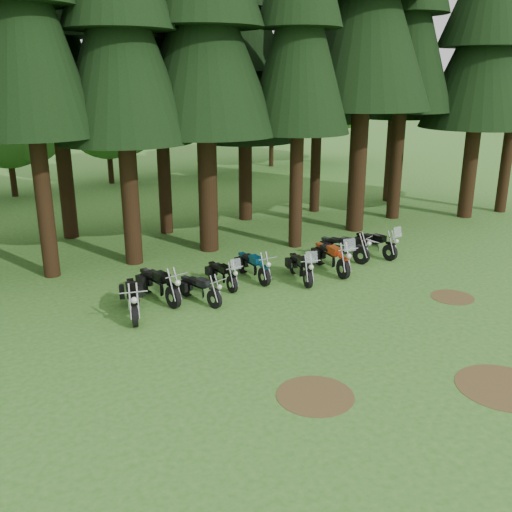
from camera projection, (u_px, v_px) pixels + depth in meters
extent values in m
plane|color=#306A1E|center=(358.00, 334.00, 16.13)|extent=(120.00, 120.00, 0.00)
cylinder|color=#311F10|center=(43.00, 195.00, 19.85)|extent=(0.58, 0.58, 5.99)
cone|color=black|center=(23.00, 17.00, 18.11)|extent=(4.32, 4.32, 7.49)
cylinder|color=#311F10|center=(130.00, 192.00, 21.36)|extent=(0.66, 0.66, 5.57)
cone|color=black|center=(119.00, 41.00, 19.73)|extent=(4.95, 4.95, 6.96)
cylinder|color=#311F10|center=(208.00, 182.00, 22.99)|extent=(0.77, 0.77, 5.70)
cone|color=black|center=(204.00, 38.00, 21.32)|extent=(5.81, 5.81, 7.12)
cylinder|color=#311F10|center=(296.00, 180.00, 23.49)|extent=(0.55, 0.55, 5.71)
cone|color=black|center=(299.00, 38.00, 21.82)|extent=(4.15, 4.15, 7.14)
cylinder|color=#311F10|center=(358.00, 159.00, 25.89)|extent=(0.80, 0.80, 6.62)
cone|color=black|center=(366.00, 8.00, 23.96)|extent=(5.98, 5.98, 8.27)
cylinder|color=#311F10|center=(397.00, 155.00, 28.23)|extent=(0.64, 0.64, 6.35)
cone|color=black|center=(407.00, 23.00, 26.37)|extent=(4.79, 4.79, 7.93)
cylinder|color=#311F10|center=(470.00, 164.00, 28.56)|extent=(0.72, 0.72, 5.41)
cone|color=black|center=(483.00, 54.00, 26.98)|extent=(5.44, 5.44, 6.77)
cylinder|color=#311F10|center=(507.00, 155.00, 29.58)|extent=(0.57, 0.57, 6.03)
cylinder|color=#311F10|center=(65.00, 176.00, 24.85)|extent=(0.65, 0.65, 5.55)
cone|color=black|center=(52.00, 46.00, 23.23)|extent=(4.85, 4.85, 6.94)
cylinder|color=#311F10|center=(164.00, 173.00, 25.64)|extent=(0.58, 0.58, 5.52)
cone|color=black|center=(158.00, 48.00, 24.03)|extent=(4.35, 4.35, 6.90)
cylinder|color=#311F10|center=(245.00, 173.00, 28.19)|extent=(0.66, 0.66, 4.70)
cone|color=black|center=(245.00, 78.00, 26.82)|extent=(4.94, 4.94, 5.87)
cone|color=black|center=(244.00, 14.00, 25.98)|extent=(3.95, 3.95, 4.96)
cylinder|color=#311F10|center=(316.00, 159.00, 29.74)|extent=(0.53, 0.53, 5.56)
cone|color=black|center=(319.00, 51.00, 28.11)|extent=(3.94, 3.94, 6.95)
cylinder|color=#311F10|center=(391.00, 151.00, 32.28)|extent=(0.61, 0.61, 5.65)
cone|color=black|center=(399.00, 50.00, 30.63)|extent=(4.59, 4.59, 7.06)
cylinder|color=#311F10|center=(13.00, 175.00, 33.90)|extent=(0.36, 0.36, 2.55)
sphere|color=#326829|center=(5.00, 117.00, 32.86)|extent=(5.95, 5.95, 5.95)
sphere|color=#326829|center=(27.00, 127.00, 32.99)|extent=(4.25, 4.25, 4.25)
cylinder|color=#311F10|center=(110.00, 165.00, 37.99)|extent=(0.36, 0.36, 2.47)
sphere|color=#326829|center=(106.00, 114.00, 36.98)|extent=(5.76, 5.76, 5.76)
sphere|color=#326829|center=(125.00, 123.00, 37.11)|extent=(4.12, 4.12, 4.12)
cylinder|color=#311F10|center=(203.00, 151.00, 40.65)|extent=(0.36, 0.36, 3.52)
sphere|color=#326829|center=(201.00, 83.00, 39.22)|extent=(8.21, 8.21, 8.21)
sphere|color=#326829|center=(226.00, 95.00, 39.40)|extent=(5.87, 5.87, 5.87)
cylinder|color=#311F10|center=(271.00, 148.00, 45.03)|extent=(0.36, 0.36, 2.94)
sphere|color=#326829|center=(272.00, 96.00, 43.83)|extent=(6.86, 6.86, 6.86)
sphere|color=#326829|center=(290.00, 105.00, 43.98)|extent=(4.90, 4.90, 4.90)
cylinder|color=#311F10|center=(319.00, 141.00, 47.07)|extent=(0.36, 0.36, 3.52)
sphere|color=#326829|center=(320.00, 81.00, 45.64)|extent=(8.20, 8.20, 8.20)
sphere|color=#326829|center=(341.00, 92.00, 45.82)|extent=(5.86, 5.86, 5.86)
cylinder|color=#4C3D1E|center=(315.00, 395.00, 13.01)|extent=(1.80, 1.80, 0.01)
cylinder|color=#4C3D1E|center=(452.00, 297.00, 18.75)|extent=(1.40, 1.40, 0.01)
cylinder|color=#4C3D1E|center=(503.00, 387.00, 13.36)|extent=(2.20, 2.20, 0.01)
cylinder|color=black|center=(135.00, 315.00, 16.51)|extent=(0.34, 0.73, 0.72)
cylinder|color=black|center=(131.00, 294.00, 18.06)|extent=(0.34, 0.73, 0.72)
cube|color=silver|center=(132.00, 300.00, 17.31)|extent=(0.50, 0.82, 0.37)
cube|color=black|center=(132.00, 291.00, 16.96)|extent=(0.48, 0.67, 0.26)
cube|color=black|center=(131.00, 287.00, 17.43)|extent=(0.48, 0.67, 0.13)
cylinder|color=black|center=(173.00, 297.00, 17.80)|extent=(0.26, 0.74, 0.72)
cylinder|color=black|center=(146.00, 283.00, 19.03)|extent=(0.26, 0.74, 0.72)
cube|color=silver|center=(158.00, 286.00, 18.43)|extent=(0.42, 0.80, 0.37)
cube|color=black|center=(162.00, 277.00, 18.12)|extent=(0.41, 0.64, 0.26)
cube|color=black|center=(154.00, 274.00, 18.50)|extent=(0.41, 0.64, 0.13)
cylinder|color=black|center=(214.00, 299.00, 17.81)|extent=(0.27, 0.61, 0.60)
cylinder|color=black|center=(186.00, 288.00, 18.75)|extent=(0.27, 0.61, 0.60)
cube|color=silver|center=(199.00, 291.00, 18.29)|extent=(0.40, 0.68, 0.31)
cube|color=black|center=(203.00, 283.00, 18.05)|extent=(0.39, 0.55, 0.22)
cube|color=black|center=(194.00, 280.00, 18.34)|extent=(0.39, 0.55, 0.11)
cylinder|color=black|center=(232.00, 284.00, 19.09)|extent=(0.13, 0.59, 0.59)
cylinder|color=black|center=(213.00, 273.00, 20.20)|extent=(0.13, 0.59, 0.59)
cube|color=silver|center=(221.00, 276.00, 19.65)|extent=(0.26, 0.63, 0.30)
cube|color=black|center=(224.00, 269.00, 19.39)|extent=(0.27, 0.49, 0.21)
cube|color=black|center=(218.00, 266.00, 19.73)|extent=(0.27, 0.49, 0.11)
cube|color=silver|center=(236.00, 264.00, 18.63)|extent=(0.37, 0.12, 0.35)
cylinder|color=black|center=(264.00, 277.00, 19.68)|extent=(0.15, 0.66, 0.66)
cylinder|color=black|center=(243.00, 264.00, 20.97)|extent=(0.15, 0.66, 0.66)
cube|color=silver|center=(252.00, 268.00, 20.34)|extent=(0.30, 0.71, 0.34)
cube|color=navy|center=(256.00, 260.00, 20.04)|extent=(0.31, 0.56, 0.24)
cube|color=black|center=(249.00, 257.00, 20.43)|extent=(0.31, 0.56, 0.12)
cylinder|color=black|center=(308.00, 279.00, 19.51)|extent=(0.31, 0.66, 0.65)
cylinder|color=black|center=(293.00, 265.00, 20.91)|extent=(0.31, 0.66, 0.65)
cube|color=silver|center=(300.00, 269.00, 20.23)|extent=(0.45, 0.74, 0.33)
cube|color=black|center=(302.00, 261.00, 19.91)|extent=(0.43, 0.60, 0.24)
cube|color=black|center=(298.00, 259.00, 20.34)|extent=(0.43, 0.60, 0.12)
cube|color=silver|center=(312.00, 257.00, 18.98)|extent=(0.43, 0.23, 0.39)
cylinder|color=black|center=(343.00, 269.00, 20.36)|extent=(0.26, 0.75, 0.73)
cylinder|color=black|center=(320.00, 256.00, 21.87)|extent=(0.26, 0.75, 0.73)
cube|color=silver|center=(330.00, 259.00, 21.13)|extent=(0.42, 0.81, 0.38)
cube|color=red|center=(334.00, 251.00, 20.79)|extent=(0.41, 0.65, 0.27)
cube|color=black|center=(327.00, 248.00, 21.25)|extent=(0.41, 0.65, 0.13)
cube|color=silver|center=(350.00, 245.00, 19.77)|extent=(0.48, 0.20, 0.44)
cylinder|color=black|center=(361.00, 256.00, 21.95)|extent=(0.38, 0.69, 0.68)
cylinder|color=black|center=(326.00, 248.00, 22.88)|extent=(0.38, 0.69, 0.68)
cube|color=silver|center=(342.00, 249.00, 22.41)|extent=(0.53, 0.78, 0.35)
cube|color=black|center=(348.00, 241.00, 22.16)|extent=(0.49, 0.64, 0.25)
cube|color=black|center=(337.00, 240.00, 22.45)|extent=(0.49, 0.64, 0.12)
cylinder|color=black|center=(390.00, 252.00, 22.37)|extent=(0.21, 0.67, 0.66)
cylinder|color=black|center=(360.00, 243.00, 23.54)|extent=(0.21, 0.67, 0.66)
cube|color=silver|center=(374.00, 245.00, 22.96)|extent=(0.36, 0.73, 0.34)
cube|color=black|center=(379.00, 238.00, 22.68)|extent=(0.36, 0.58, 0.24)
cube|color=black|center=(370.00, 236.00, 23.04)|extent=(0.36, 0.58, 0.12)
cube|color=silver|center=(398.00, 232.00, 21.87)|extent=(0.43, 0.17, 0.40)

